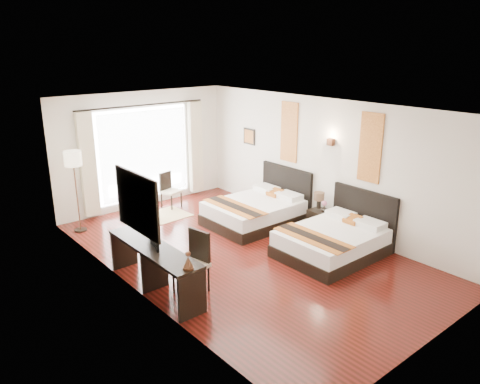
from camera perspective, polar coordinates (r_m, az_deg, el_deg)
floor at (r=9.08m, az=0.40°, el=-7.52°), size 4.50×7.50×0.01m
ceiling at (r=8.28m, az=0.44°, el=10.27°), size 4.50×7.50×0.02m
wall_headboard at (r=10.12m, az=10.17°, el=3.34°), size 0.01×7.50×2.80m
wall_desk at (r=7.39m, az=-12.98°, el=-2.21°), size 0.01×7.50×2.80m
wall_window at (r=11.59m, az=-11.70°, el=5.06°), size 4.50×0.01×2.80m
wall_entry at (r=6.38m, az=22.92°, el=-6.48°), size 4.50×0.01×2.80m
window_glass at (r=11.60m, az=-11.64°, el=4.57°), size 2.40×0.02×2.20m
sheer_curtain at (r=11.55m, az=-11.49°, el=4.52°), size 2.30×0.02×2.10m
drape_left at (r=10.92m, az=-18.05°, el=3.15°), size 0.35×0.14×2.35m
drape_right at (r=12.26m, az=-5.44°, el=5.45°), size 0.35×0.14×2.35m
art_panel_near at (r=9.32m, az=15.61°, el=5.21°), size 0.03×0.50×1.35m
art_panel_far at (r=10.67m, az=6.01°, el=7.28°), size 0.03×0.50×1.35m
wall_sconce at (r=9.84m, az=11.01°, el=6.00°), size 0.10×0.14×0.14m
mirror_frame at (r=7.25m, az=-12.44°, el=-1.31°), size 0.04×1.25×0.95m
mirror_glass at (r=7.26m, az=-12.27°, el=-1.27°), size 0.01×1.12×0.82m
bed_near at (r=9.11m, az=11.44°, el=-5.75°), size 1.97×1.54×1.11m
bed_far at (r=10.46m, az=2.10°, el=-2.23°), size 2.04×1.59×1.15m
nightstand at (r=10.17m, az=9.78°, el=-3.48°), size 0.39×0.48×0.46m
table_lamp at (r=10.05m, az=9.62°, el=-0.66°), size 0.22×0.22×0.35m
vase at (r=9.98m, az=10.23°, el=-1.85°), size 0.16×0.16×0.14m
console_desk at (r=7.80m, az=-10.37°, el=-9.13°), size 0.50×2.20×0.76m
television at (r=7.70m, az=-11.18°, el=-4.46°), size 0.41×0.83×0.49m
bronze_figurine at (r=6.81m, az=-6.34°, el=-8.40°), size 0.19×0.19×0.25m
desk_chair at (r=7.68m, az=-5.87°, el=-9.94°), size 0.55×0.55×1.02m
floor_lamp at (r=10.25m, az=-19.65°, el=3.26°), size 0.35×0.35×1.75m
side_table at (r=11.00m, az=-12.36°, el=-1.49°), size 0.56×0.56×0.65m
fruit_bowl at (r=10.93m, az=-12.39°, el=0.33°), size 0.23×0.23×0.05m
window_chair at (r=11.59m, az=-8.44°, el=-0.58°), size 0.49×0.49×0.87m
jute_rug at (r=11.04m, az=-9.74°, el=-3.00°), size 1.36×0.95×0.01m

